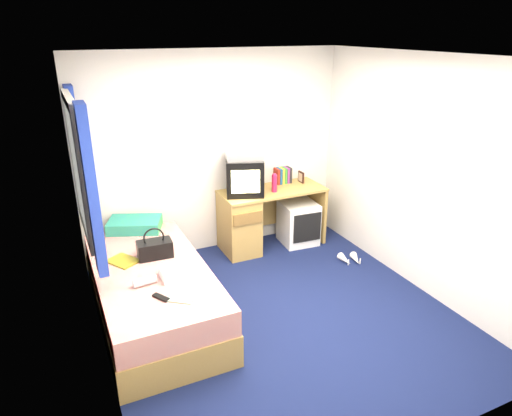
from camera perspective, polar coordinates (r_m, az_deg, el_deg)
name	(u,v)px	position (r m, az deg, el deg)	size (l,w,h in m)	color
ground	(279,315)	(4.56, 2.93, -13.26)	(3.40, 3.40, 0.00)	#0C1438
room_shell	(283,173)	(3.91, 3.34, 4.43)	(3.40, 3.40, 3.40)	white
bed	(153,293)	(4.49, -12.72, -10.34)	(1.01, 2.00, 0.54)	tan
pillow	(135,225)	(5.16, -14.91, -2.03)	(0.55, 0.35, 0.12)	#176998
desk	(252,219)	(5.63, -0.55, -1.34)	(1.30, 0.55, 0.75)	tan
storage_cube	(298,223)	(5.88, 5.30, -1.85)	(0.43, 0.43, 0.54)	white
crt_tv	(245,176)	(5.40, -1.43, 3.98)	(0.55, 0.53, 0.43)	black
vcr	(244,155)	(5.34, -1.46, 6.62)	(0.43, 0.31, 0.08)	silver
book_row	(283,175)	(5.83, 3.37, 4.09)	(0.20, 0.13, 0.20)	maroon
picture_frame	(301,177)	(5.88, 5.65, 3.87)	(0.02, 0.12, 0.14)	black
pink_water_bottle	(274,184)	(5.50, 2.31, 3.06)	(0.07, 0.07, 0.21)	#D01D47
aerosol_can	(259,185)	(5.51, 0.42, 2.93)	(0.05, 0.05, 0.17)	white
handbag	(155,248)	(4.51, -12.54, -4.95)	(0.34, 0.20, 0.30)	black
towel	(176,272)	(4.15, -9.92, -7.87)	(0.28, 0.23, 0.09)	white
magazine	(123,261)	(4.53, -16.29, -6.36)	(0.21, 0.28, 0.01)	yellow
water_bottle	(145,281)	(4.08, -13.75, -8.89)	(0.07, 0.07, 0.20)	silver
colour_swatch_fan	(179,301)	(3.82, -9.60, -11.36)	(0.22, 0.06, 0.01)	#F79937
remote_control	(161,297)	(3.88, -11.80, -10.89)	(0.05, 0.16, 0.02)	black
window_assembly	(82,171)	(4.36, -20.94, 4.37)	(0.11, 1.42, 1.40)	silver
white_heels	(350,260)	(5.56, 11.73, -6.32)	(0.26, 0.27, 0.09)	white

